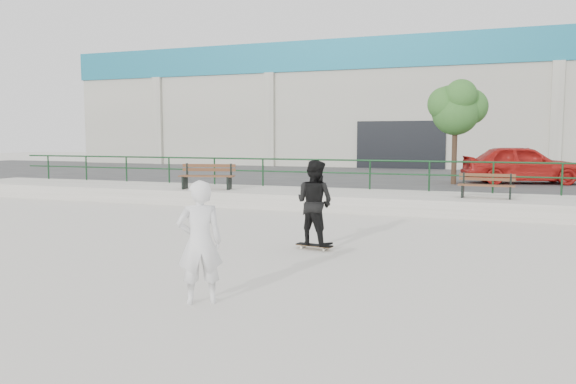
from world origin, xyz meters
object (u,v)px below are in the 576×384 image
at_px(bench_left, 207,176).
at_px(skateboard, 314,246).
at_px(tree, 457,107).
at_px(bench_right, 486,186).
at_px(red_car, 522,164).
at_px(standing_skater, 315,203).
at_px(seated_skater, 200,242).

height_order(bench_left, skateboard, bench_left).
relative_size(tree, skateboard, 4.91).
xyz_separation_m(bench_right, tree, (-1.20, 4.74, 2.58)).
bearing_deg(tree, skateboard, -100.26).
distance_m(red_car, skateboard, 13.48).
xyz_separation_m(red_car, standing_skater, (-4.48, -12.66, -0.28)).
xyz_separation_m(bench_left, skateboard, (5.90, -6.39, -0.86)).
height_order(tree, standing_skater, tree).
distance_m(standing_skater, seated_skater, 4.18).
bearing_deg(red_car, tree, 104.14).
bearing_deg(bench_left, tree, 20.07).
xyz_separation_m(tree, standing_skater, (-2.06, -11.38, -2.48)).
bearing_deg(tree, red_car, 27.82).
bearing_deg(seated_skater, red_car, -139.81).
bearing_deg(standing_skater, bench_right, -98.39).
bearing_deg(tree, bench_left, -147.93).
height_order(bench_left, standing_skater, standing_skater).
height_order(bench_right, skateboard, bench_right).
relative_size(skateboard, seated_skater, 0.46).
xyz_separation_m(tree, red_car, (2.42, 1.28, -2.20)).
height_order(skateboard, seated_skater, seated_skater).
xyz_separation_m(bench_right, standing_skater, (-3.27, -6.64, 0.11)).
relative_size(tree, standing_skater, 2.25).
relative_size(red_car, skateboard, 5.50).
xyz_separation_m(tree, skateboard, (-2.06, -11.38, -3.38)).
xyz_separation_m(red_car, seated_skater, (-4.85, -16.83, -0.39)).
bearing_deg(skateboard, bench_right, 73.08).
relative_size(bench_right, tree, 0.41).
bearing_deg(seated_skater, bench_right, -142.31).
xyz_separation_m(bench_right, seated_skater, (-3.63, -10.81, 0.00)).
xyz_separation_m(tree, seated_skater, (-2.43, -15.55, -2.58)).
bearing_deg(tree, seated_skater, -98.87).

